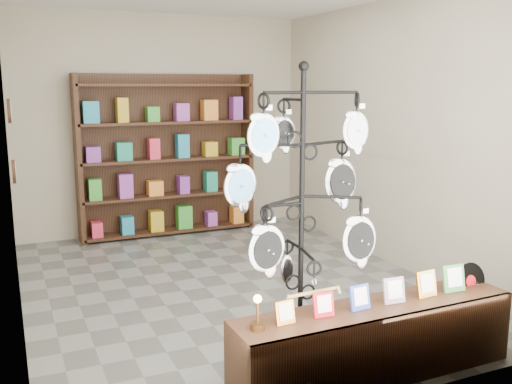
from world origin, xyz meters
TOP-DOWN VIEW (x-y plane):
  - ground at (0.00, 0.00)m, footprint 5.00×5.00m
  - room_envelope at (0.00, 0.00)m, footprint 5.00×5.00m
  - display_tree at (-0.15, -1.86)m, footprint 1.13×0.95m
  - front_shelf at (0.27, -2.20)m, footprint 2.14×0.47m
  - back_shelving at (0.00, 2.30)m, footprint 2.42×0.36m
  - wall_clocks at (-1.97, 0.80)m, footprint 0.03×0.24m

SIDE VIEW (x-z plane):
  - ground at x=0.00m, z-range 0.00..0.00m
  - front_shelf at x=0.27m, z-range -0.11..0.64m
  - back_shelving at x=0.00m, z-range -0.07..2.13m
  - display_tree at x=-0.15m, z-range 0.17..2.38m
  - wall_clocks at x=-1.97m, z-range 1.08..1.92m
  - room_envelope at x=0.00m, z-range -0.65..4.35m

